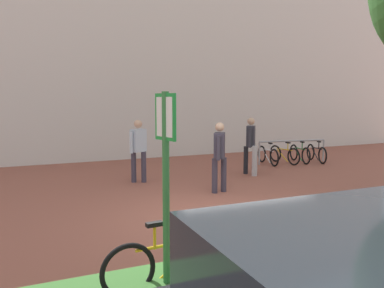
{
  "coord_description": "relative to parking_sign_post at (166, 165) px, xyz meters",
  "views": [
    {
      "loc": [
        -3.42,
        -6.37,
        2.27
      ],
      "look_at": [
        0.3,
        2.11,
        1.19
      ],
      "focal_mm": 35.87,
      "sensor_mm": 36.0,
      "label": 1
    }
  ],
  "objects": [
    {
      "name": "parking_sign_post",
      "position": [
        0.0,
        0.0,
        0.0
      ],
      "size": [
        0.12,
        0.36,
        2.36
      ],
      "color": "#2D7238",
      "rests_on": "ground"
    },
    {
      "name": "bollard_steel",
      "position": [
        4.81,
        5.57,
        -1.09
      ],
      "size": [
        0.16,
        0.16,
        0.9
      ],
      "primitive_type": "cylinder",
      "color": "#ADADB2",
      "rests_on": "ground"
    },
    {
      "name": "person_suited_navy",
      "position": [
        4.9,
        5.94,
        -0.56
      ],
      "size": [
        0.46,
        0.5,
        1.72
      ],
      "color": "black",
      "rests_on": "ground"
    },
    {
      "name": "planter_strip",
      "position": [
        1.3,
        0.0,
        -1.46
      ],
      "size": [
        7.0,
        1.1,
        0.16
      ],
      "primitive_type": "cube",
      "color": "#336028",
      "rests_on": "ground"
    },
    {
      "name": "person_shirt_white",
      "position": [
        1.4,
        6.1,
        -0.56
      ],
      "size": [
        0.55,
        0.4,
        1.72
      ],
      "color": "#383342",
      "rests_on": "ground"
    },
    {
      "name": "person_suited_dark",
      "position": [
        2.89,
        4.19,
        -0.56
      ],
      "size": [
        0.42,
        0.52,
        1.72
      ],
      "color": "#383342",
      "rests_on": "ground"
    },
    {
      "name": "bike_rack_cluster",
      "position": [
        7.34,
        7.02,
        -1.2
      ],
      "size": [
        2.64,
        1.8,
        0.83
      ],
      "color": "#99999E",
      "rests_on": "ground"
    },
    {
      "name": "ground_plane",
      "position": [
        1.99,
        2.37,
        -1.54
      ],
      "size": [
        60.0,
        60.0,
        0.0
      ],
      "primitive_type": "plane",
      "color": "brown"
    },
    {
      "name": "bike_at_sign",
      "position": [
        0.08,
        0.13,
        -1.2
      ],
      "size": [
        1.68,
        0.42,
        0.86
      ],
      "color": "black",
      "rests_on": "ground"
    },
    {
      "name": "building_facade",
      "position": [
        1.99,
        10.82,
        3.46
      ],
      "size": [
        28.0,
        1.2,
        10.0
      ],
      "primitive_type": "cube",
      "color": "silver",
      "rests_on": "ground"
    }
  ]
}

